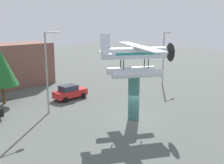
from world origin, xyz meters
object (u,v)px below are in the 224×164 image
Objects in this scene: streetlight_primary at (48,67)px; streetlight_secondary at (164,54)px; floatplane_monument at (136,58)px; display_pedestal at (134,98)px; car_mid_red at (70,92)px; tree_east at (1,68)px.

streetlight_primary is 1.07× the size of streetlight_secondary.
streetlight_primary reaches higher than floatplane_monument.
display_pedestal is at bearing -57.43° from streetlight_primary.
streetlight_primary reaches higher than car_mid_red.
streetlight_primary reaches higher than display_pedestal.
streetlight_primary is (-4.57, -2.77, 3.97)m from car_mid_red.
streetlight_primary is 1.34× the size of tree_east.
display_pedestal is 9.23m from streetlight_primary.
streetlight_secondary is at bearing 24.97° from display_pedestal.
tree_east is at bearing 161.81° from streetlight_secondary.
streetlight_primary is at bearing -71.74° from tree_east.
display_pedestal is at bearing -88.95° from car_mid_red.
tree_east reaches higher than display_pedestal.
streetlight_primary is (-4.87, 7.51, -1.17)m from floatplane_monument.
tree_east is at bearing 151.22° from car_mid_red.
display_pedestal is 3.85m from floatplane_monument.
streetlight_primary is (-4.76, 7.45, 2.67)m from display_pedestal.
floatplane_monument is at bearing -57.06° from streetlight_primary.
tree_east is at bearing 108.26° from streetlight_primary.
floatplane_monument is at bearing -88.33° from car_mid_red.
display_pedestal is 0.69× the size of tree_east.
tree_east is (-6.88, 13.89, 2.06)m from display_pedestal.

